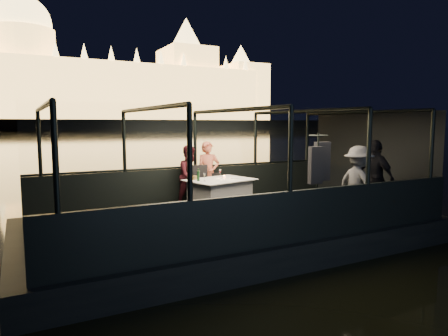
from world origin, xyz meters
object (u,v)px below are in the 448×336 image
person_man_maroon (191,176)px  wine_bottle (198,174)px  passenger_stripe (359,181)px  passenger_dark (374,178)px  chair_port_left (201,190)px  coat_stand (317,181)px  chair_port_right (216,188)px  person_woman_coral (208,175)px  dining_table_central (220,196)px

person_man_maroon → wine_bottle: person_man_maroon is taller
passenger_stripe → passenger_dark: 0.75m
chair_port_left → coat_stand: size_ratio=0.55×
passenger_stripe → chair_port_right: bearing=34.9°
chair_port_left → wine_bottle: wine_bottle is taller
passenger_stripe → passenger_dark: bearing=-71.0°
chair_port_right → wine_bottle: (-0.76, -0.65, 0.47)m
chair_port_left → person_woman_coral: bearing=51.6°
coat_stand → chair_port_right: bearing=109.3°
dining_table_central → chair_port_left: bearing=106.4°
chair_port_left → wine_bottle: size_ratio=3.63×
chair_port_right → person_man_maroon: bearing=154.2°
chair_port_left → person_man_maroon: (-0.13, 0.35, 0.30)m
chair_port_left → passenger_dark: passenger_dark is taller
person_woman_coral → passenger_stripe: 3.59m
dining_table_central → coat_stand: coat_stand is taller
passenger_stripe → wine_bottle: (-2.66, 2.09, 0.06)m
passenger_dark → wine_bottle: bearing=-120.4°
chair_port_right → person_woman_coral: bearing=118.3°
chair_port_left → passenger_stripe: size_ratio=0.64×
chair_port_right → coat_stand: bearing=-65.0°
person_man_maroon → passenger_stripe: 3.92m
dining_table_central → chair_port_right: (0.22, 0.64, 0.06)m
dining_table_central → person_woman_coral: size_ratio=0.92×
chair_port_right → wine_bottle: wine_bottle is taller
passenger_stripe → chair_port_left: bearing=40.4°
chair_port_right → passenger_dark: bearing=-38.0°
passenger_dark → wine_bottle: passenger_dark is taller
chair_port_right → coat_stand: size_ratio=0.43×
chair_port_left → chair_port_right: (0.41, 0.02, 0.00)m
chair_port_left → person_man_maroon: bearing=121.6°
chair_port_left → wine_bottle: 0.86m
person_woman_coral → person_man_maroon: person_woman_coral is taller
chair_port_right → passenger_stripe: size_ratio=0.50×
passenger_stripe → wine_bottle: bearing=52.0°
passenger_dark → dining_table_central: bearing=-124.9°
person_woman_coral → dining_table_central: bearing=-86.9°
chair_port_left → coat_stand: 2.95m
chair_port_left → wine_bottle: bearing=-108.5°
chair_port_left → passenger_dark: bearing=-28.7°
chair_port_right → person_man_maroon: size_ratio=0.53×
person_man_maroon → person_woman_coral: bearing=-26.7°
chair_port_right → passenger_dark: (2.60, -2.50, 0.40)m
coat_stand → person_man_maroon: coat_stand is taller
chair_port_left → chair_port_right: chair_port_left is taller
coat_stand → passenger_dark: size_ratio=1.10×
chair_port_left → person_woman_coral: 0.50m
person_woman_coral → wine_bottle: size_ratio=5.70×
dining_table_central → person_man_maroon: 1.09m
chair_port_left → passenger_stripe: 3.59m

